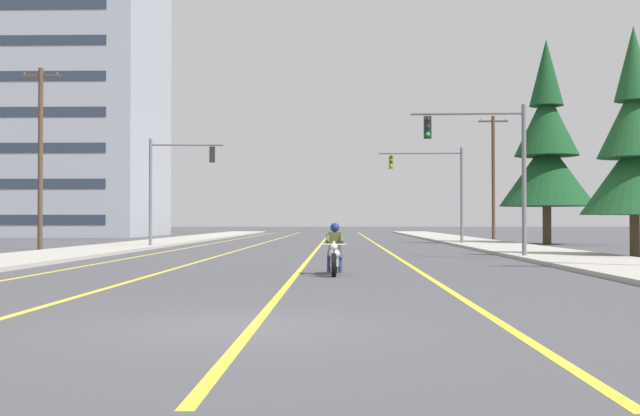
{
  "coord_description": "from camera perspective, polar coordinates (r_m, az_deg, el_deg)",
  "views": [
    {
      "loc": [
        1.54,
        -11.32,
        1.52
      ],
      "look_at": [
        0.55,
        27.82,
        2.16
      ],
      "focal_mm": 44.68,
      "sensor_mm": 36.0,
      "label": 1
    }
  ],
  "objects": [
    {
      "name": "lane_stripe_far_left",
      "position": [
        56.99,
        -7.21,
        -2.45
      ],
      "size": [
        0.16,
        100.0,
        0.01
      ],
      "primitive_type": "cube",
      "color": "yellow",
      "rests_on": "ground"
    },
    {
      "name": "utility_pole_left_near",
      "position": [
        44.85,
        -19.39,
        3.61
      ],
      "size": [
        2.1,
        0.26,
        9.65
      ],
      "color": "#4C3828",
      "rests_on": "ground"
    },
    {
      "name": "ground_plane",
      "position": [
        11.52,
        -6.32,
        -8.49
      ],
      "size": [
        400.0,
        400.0,
        0.0
      ],
      "primitive_type": "plane",
      "color": "#47474C"
    },
    {
      "name": "sidewalk_kerb_right",
      "position": [
        52.15,
        11.56,
        -2.51
      ],
      "size": [
        4.4,
        110.0,
        0.14
      ],
      "primitive_type": "cube",
      "color": "#ADA89E",
      "rests_on": "ground"
    },
    {
      "name": "utility_pole_right_far",
      "position": [
        61.78,
        12.31,
        2.28
      ],
      "size": [
        2.21,
        0.26,
        9.49
      ],
      "color": "#4C3828",
      "rests_on": "ground"
    },
    {
      "name": "conifer_tree_right_verge_near",
      "position": [
        35.03,
        21.58,
        3.8
      ],
      "size": [
        4.33,
        4.33,
        9.53
      ],
      "color": "#4C3828",
      "rests_on": "ground"
    },
    {
      "name": "lane_stripe_center",
      "position": [
        56.35,
        0.18,
        -2.47
      ],
      "size": [
        0.16,
        100.0,
        0.01
      ],
      "primitive_type": "cube",
      "color": "yellow",
      "rests_on": "ground"
    },
    {
      "name": "traffic_signal_near_right",
      "position": [
        32.76,
        12.16,
        3.58
      ],
      "size": [
        4.62,
        0.37,
        6.2
      ],
      "color": "slate",
      "rests_on": "ground"
    },
    {
      "name": "lane_stripe_left",
      "position": [
        56.58,
        -3.89,
        -2.46
      ],
      "size": [
        0.16,
        100.0,
        0.01
      ],
      "primitive_type": "cube",
      "color": "yellow",
      "rests_on": "ground"
    },
    {
      "name": "conifer_tree_right_verge_far",
      "position": [
        53.64,
        15.92,
        4.01
      ],
      "size": [
        6.05,
        6.05,
        13.32
      ],
      "color": "#4C3828",
      "rests_on": "ground"
    },
    {
      "name": "sidewalk_kerb_left",
      "position": [
        52.78,
        -11.97,
        -2.49
      ],
      "size": [
        4.4,
        110.0,
        0.14
      ],
      "primitive_type": "cube",
      "color": "#ADA89E",
      "rests_on": "ground"
    },
    {
      "name": "traffic_signal_near_left",
      "position": [
        46.03,
        -10.6,
        2.24
      ],
      "size": [
        4.2,
        0.47,
        6.2
      ],
      "color": "slate",
      "rests_on": "ground"
    },
    {
      "name": "lane_stripe_right",
      "position": [
        56.39,
        3.86,
        -2.47
      ],
      "size": [
        0.16,
        100.0,
        0.01
      ],
      "primitive_type": "cube",
      "color": "yellow",
      "rests_on": "ground"
    },
    {
      "name": "apartment_building_far_left_block",
      "position": [
        87.3,
        -20.87,
        7.92
      ],
      "size": [
        28.05,
        17.52,
        29.73
      ],
      "color": "#999EA8",
      "rests_on": "ground"
    },
    {
      "name": "motorcycle_with_rider",
      "position": [
        22.42,
        1.05,
        -3.31
      ],
      "size": [
        0.7,
        2.19,
        1.46
      ],
      "color": "black",
      "rests_on": "ground"
    },
    {
      "name": "traffic_signal_mid_right",
      "position": [
        51.3,
        8.4,
        1.99
      ],
      "size": [
        5.36,
        0.37,
        6.2
      ],
      "color": "slate",
      "rests_on": "ground"
    }
  ]
}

